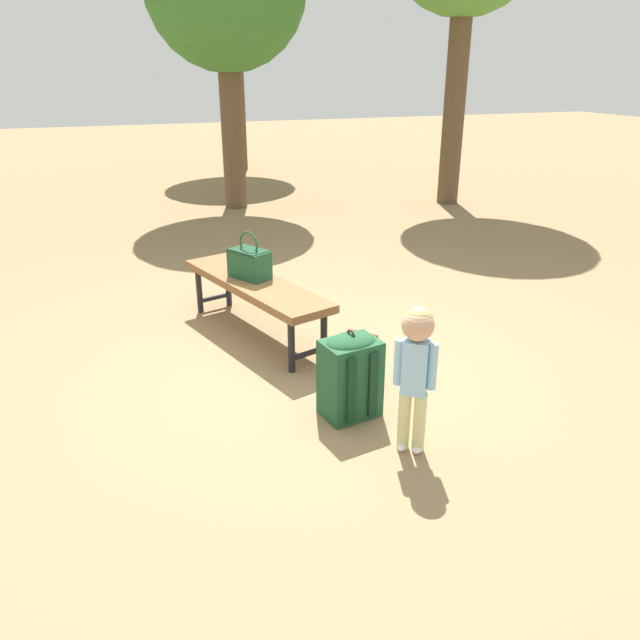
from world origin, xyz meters
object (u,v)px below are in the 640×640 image
(backpack_large, at_px, (350,373))
(handbag, at_px, (249,262))
(park_bench, at_px, (255,288))
(child_standing, at_px, (416,358))
(backpack_small, at_px, (358,355))

(backpack_large, bearing_deg, handbag, -170.41)
(park_bench, bearing_deg, backpack_large, 9.48)
(child_standing, distance_m, backpack_large, 0.57)
(child_standing, relative_size, backpack_large, 1.51)
(park_bench, relative_size, child_standing, 1.95)
(park_bench, relative_size, backpack_large, 2.94)
(backpack_large, height_order, backpack_small, backpack_large)
(handbag, relative_size, backpack_large, 0.66)
(handbag, relative_size, child_standing, 0.44)
(park_bench, bearing_deg, backpack_small, 24.87)
(park_bench, height_order, backpack_large, backpack_large)
(handbag, bearing_deg, child_standing, 12.43)
(handbag, distance_m, child_standing, 1.95)
(park_bench, distance_m, backpack_large, 1.39)
(park_bench, bearing_deg, child_standing, 12.47)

